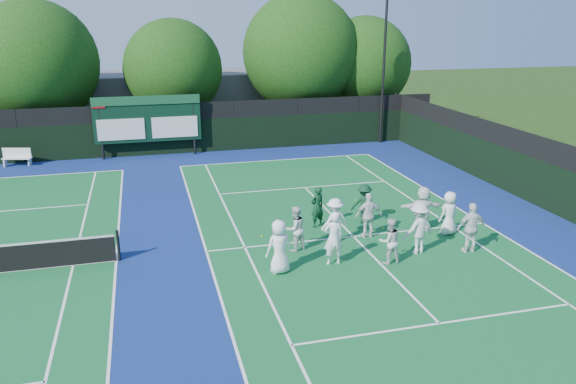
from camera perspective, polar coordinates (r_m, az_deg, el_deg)
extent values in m
plane|color=#1D380F|center=(20.31, 7.67, -5.55)|extent=(120.00, 120.00, 0.00)
cube|color=navy|center=(19.90, -9.78, -6.14)|extent=(34.00, 32.00, 0.01)
cube|color=#135F2C|center=(21.16, 6.65, -4.50)|extent=(10.97, 23.77, 0.00)
cube|color=white|center=(31.96, -1.04, 3.27)|extent=(10.97, 0.08, 0.00)
cube|color=white|center=(19.94, -8.30, -5.99)|extent=(0.08, 23.77, 0.00)
cube|color=white|center=(23.62, 19.18, -3.00)|extent=(0.08, 23.77, 0.00)
cube|color=white|center=(20.11, -4.41, -5.63)|extent=(0.08, 23.77, 0.00)
cube|color=white|center=(22.91, 16.31, -3.36)|extent=(0.08, 23.77, 0.00)
cube|color=white|center=(15.99, 15.13, -12.76)|extent=(8.23, 0.08, 0.00)
cube|color=white|center=(26.86, 1.74, 0.46)|extent=(8.23, 0.08, 0.00)
cube|color=white|center=(21.16, 6.65, -4.49)|extent=(0.08, 12.80, 0.00)
cube|color=white|center=(31.83, -26.34, 1.34)|extent=(10.97, 0.08, 0.00)
cube|color=white|center=(19.89, -17.05, -6.67)|extent=(0.08, 23.77, 0.00)
cube|color=white|center=(20.02, -20.99, -6.93)|extent=(0.08, 23.77, 0.00)
cube|color=black|center=(33.95, -12.25, 5.43)|extent=(34.00, 0.08, 2.00)
cube|color=black|center=(33.67, -12.42, 7.92)|extent=(34.00, 0.05, 1.00)
cube|color=black|center=(25.41, 26.02, -0.06)|extent=(0.08, 32.00, 2.00)
cube|color=black|center=(25.04, 26.48, 3.21)|extent=(0.05, 32.00, 1.00)
cylinder|color=black|center=(33.46, -18.49, 6.06)|extent=(0.16, 0.16, 3.50)
cylinder|color=black|center=(33.51, -9.55, 6.74)|extent=(0.16, 0.16, 3.50)
cube|color=black|center=(33.31, -14.08, 7.18)|extent=(6.00, 0.15, 2.60)
cube|color=#154C29|center=(33.04, -14.21, 9.02)|extent=(6.00, 0.05, 0.50)
cube|color=silver|center=(33.32, -16.60, 6.10)|extent=(2.60, 0.04, 1.20)
cube|color=silver|center=(33.35, -11.42, 6.49)|extent=(2.60, 0.04, 1.20)
cube|color=maroon|center=(33.13, -18.74, 8.48)|extent=(0.70, 0.04, 0.50)
cube|color=slate|center=(41.97, -7.40, 9.35)|extent=(18.00, 6.00, 4.00)
cylinder|color=black|center=(36.20, 9.72, 12.73)|extent=(0.16, 0.16, 10.00)
cylinder|color=black|center=(19.68, -16.85, -5.23)|extent=(0.10, 0.10, 1.10)
cube|color=white|center=(34.04, -25.82, 3.11)|extent=(1.59, 0.77, 0.06)
cube|color=white|center=(34.13, -25.84, 3.63)|extent=(1.51, 0.43, 0.51)
cube|color=white|center=(34.22, -26.78, 2.65)|extent=(0.15, 0.36, 0.41)
cube|color=white|center=(33.98, -24.76, 2.83)|extent=(0.15, 0.36, 0.41)
cylinder|color=black|center=(37.77, -23.51, 5.95)|extent=(0.44, 0.44, 2.48)
sphere|color=#13390D|center=(37.27, -24.27, 11.94)|extent=(7.31, 7.31, 7.31)
sphere|color=#13390D|center=(37.54, -23.14, 10.97)|extent=(5.12, 5.12, 5.12)
cylinder|color=black|center=(37.39, -11.25, 6.86)|extent=(0.44, 0.44, 2.34)
sphere|color=#13390D|center=(36.92, -11.58, 12.18)|extent=(6.18, 6.18, 6.18)
sphere|color=#13390D|center=(37.31, -10.62, 11.33)|extent=(4.33, 4.33, 4.33)
cylinder|color=black|center=(38.76, 1.28, 7.76)|extent=(0.44, 0.44, 2.60)
sphere|color=#13390D|center=(38.26, 1.32, 13.97)|extent=(7.73, 7.73, 7.73)
sphere|color=#13390D|center=(38.78, 2.07, 12.86)|extent=(5.41, 5.41, 5.41)
cylinder|color=black|center=(40.25, 7.55, 7.78)|extent=(0.44, 0.44, 2.32)
sphere|color=#13390D|center=(39.81, 7.75, 12.81)|extent=(6.36, 6.36, 6.36)
sphere|color=#13390D|center=(40.37, 8.36, 11.94)|extent=(4.46, 4.46, 4.46)
sphere|color=#C8E51B|center=(24.04, 10.49, -1.88)|extent=(0.07, 0.07, 0.07)
sphere|color=#C8E51B|center=(20.96, -2.67, -4.55)|extent=(0.07, 0.07, 0.07)
sphere|color=#C8E51B|center=(25.13, 6.88, -0.84)|extent=(0.07, 0.07, 0.07)
sphere|color=#C8E51B|center=(22.04, 9.59, -3.64)|extent=(0.07, 0.07, 0.07)
imported|color=white|center=(17.88, -0.90, -5.58)|extent=(0.98, 0.75, 1.78)
imported|color=white|center=(18.52, 4.65, -4.70)|extent=(0.68, 0.45, 1.84)
imported|color=silver|center=(18.89, 10.27, -4.92)|extent=(0.79, 0.62, 1.57)
imported|color=silver|center=(19.83, 13.13, -3.60)|extent=(1.30, 0.92, 1.83)
imported|color=silver|center=(20.40, 18.13, -3.48)|extent=(1.08, 0.51, 1.80)
imported|color=silver|center=(19.56, 0.73, -3.74)|extent=(0.96, 0.86, 1.62)
imported|color=white|center=(20.30, 4.77, -2.92)|extent=(1.20, 0.87, 1.67)
imported|color=silver|center=(20.90, 8.19, -2.36)|extent=(1.03, 0.49, 1.71)
imported|color=white|center=(21.92, 13.51, -1.66)|extent=(1.68, 0.71, 1.76)
imported|color=white|center=(21.83, 16.05, -2.08)|extent=(0.93, 0.74, 1.67)
imported|color=#0E351D|center=(21.72, 2.99, -1.53)|extent=(0.70, 0.57, 1.64)
imported|color=#0D331E|center=(22.30, 7.75, -1.21)|extent=(1.16, 0.86, 1.60)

